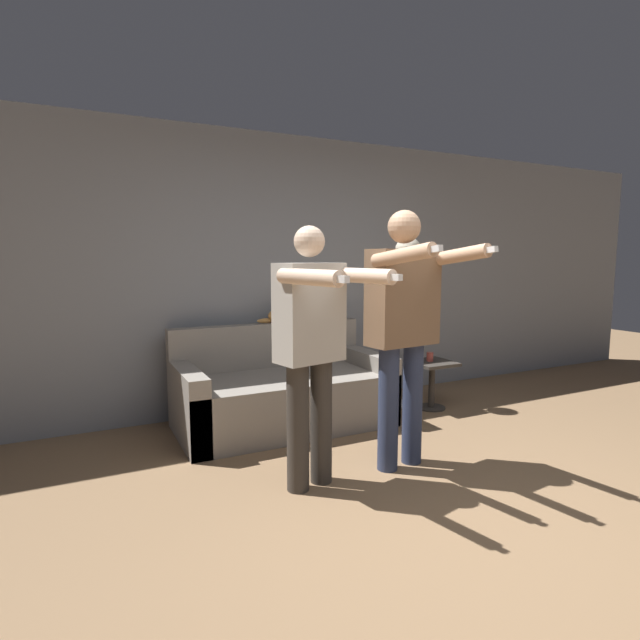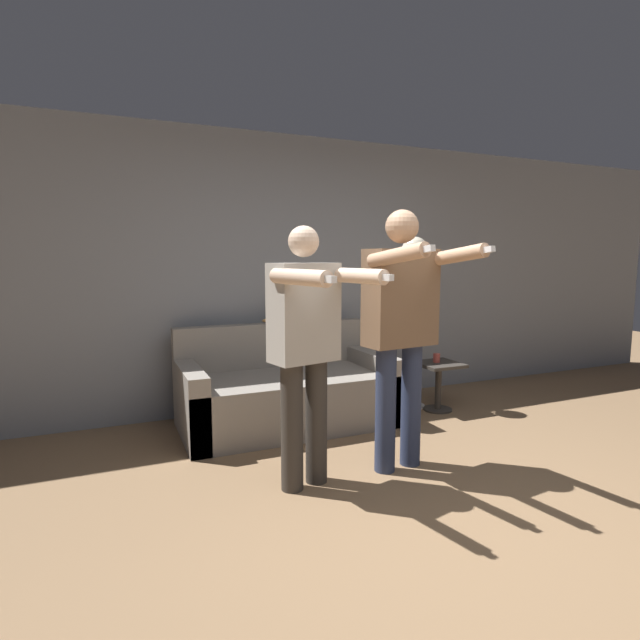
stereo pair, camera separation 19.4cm
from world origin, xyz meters
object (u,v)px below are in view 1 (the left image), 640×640
(couch, at_px, (282,393))
(floor_lamp, at_px, (408,268))
(person_left, at_px, (312,341))
(side_table, at_px, (432,375))
(cup, at_px, (430,357))
(cat, at_px, (286,314))
(person_right, at_px, (404,319))

(couch, distance_m, floor_lamp, 1.69)
(person_left, relative_size, side_table, 3.55)
(couch, distance_m, cup, 1.49)
(person_left, distance_m, cat, 1.60)
(cat, relative_size, floor_lamp, 0.28)
(person_left, relative_size, cup, 19.19)
(couch, relative_size, person_left, 1.09)
(couch, xyz_separation_m, cat, (0.19, 0.35, 0.65))
(couch, bearing_deg, cup, -6.60)
(floor_lamp, bearing_deg, person_left, -143.14)
(cup, bearing_deg, floor_lamp, 131.86)
(person_right, bearing_deg, cat, 91.83)
(side_table, bearing_deg, couch, 172.50)
(couch, relative_size, cup, 21.00)
(couch, bearing_deg, cat, 61.96)
(couch, height_order, cup, couch)
(cat, bearing_deg, side_table, -22.87)
(person_right, distance_m, cat, 1.55)
(couch, bearing_deg, person_right, -70.78)
(person_left, bearing_deg, person_right, -12.42)
(person_right, distance_m, side_table, 1.61)
(cat, height_order, cup, cat)
(person_right, relative_size, cup, 20.60)
(person_right, xyz_separation_m, side_table, (1.06, 0.99, -0.71))
(person_left, xyz_separation_m, cat, (0.47, 1.53, -0.02))
(couch, xyz_separation_m, person_left, (-0.28, -1.19, 0.66))
(side_table, bearing_deg, person_right, -137.03)
(person_right, xyz_separation_m, cat, (-0.23, 1.53, -0.11))
(person_left, height_order, side_table, person_left)
(couch, bearing_deg, person_left, -103.37)
(couch, bearing_deg, floor_lamp, 0.23)
(floor_lamp, height_order, side_table, floor_lamp)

